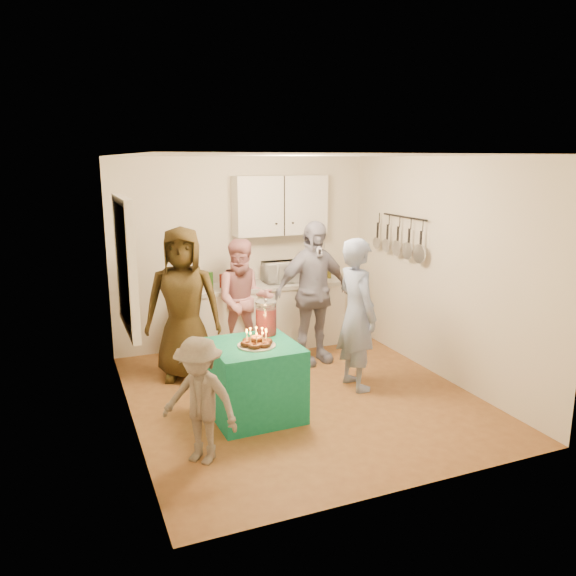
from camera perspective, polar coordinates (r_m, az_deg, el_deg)
name	(u,v)px	position (r m, az deg, el deg)	size (l,w,h in m)	color
floor	(300,395)	(6.36, 1.22, -10.82)	(4.00, 4.00, 0.00)	brown
ceiling	(301,155)	(5.82, 1.34, 13.32)	(4.00, 4.00, 0.00)	white
back_wall	(243,253)	(7.80, -4.61, 3.58)	(3.60, 3.60, 0.00)	silver
left_wall	(126,296)	(5.50, -16.17, -0.81)	(4.00, 4.00, 0.00)	silver
right_wall	(440,269)	(6.86, 15.20, 1.89)	(4.00, 4.00, 0.00)	silver
window_night	(124,265)	(5.75, -16.37, 2.29)	(0.04, 1.00, 1.20)	black
counter	(264,317)	(7.77, -2.42, -3.00)	(2.20, 0.58, 0.86)	white
countertop	(264,285)	(7.66, -2.45, 0.28)	(2.24, 0.62, 0.05)	beige
upper_cabinet	(280,205)	(7.74, -0.80, 8.40)	(1.30, 0.30, 0.80)	white
pot_rack	(402,237)	(7.33, 11.53, 5.14)	(0.12, 1.00, 0.60)	black
microwave	(282,272)	(7.72, -0.61, 1.63)	(0.50, 0.34, 0.28)	white
party_table	(254,380)	(5.76, -3.47, -9.31)	(0.85, 0.85, 0.76)	#137D59
donut_cake	(256,337)	(5.55, -3.22, -5.03)	(0.38, 0.38, 0.18)	#381C0C
punch_jar	(266,319)	(5.89, -2.25, -3.13)	(0.22, 0.22, 0.34)	#B70E1B
man_birthday	(357,314)	(6.35, 7.00, -2.66)	(0.63, 0.41, 1.73)	#8798C5
woman_back_left	(183,304)	(6.70, -10.60, -1.58)	(0.89, 0.58, 1.82)	brown
woman_back_center	(244,301)	(7.21, -4.49, -1.29)	(0.77, 0.60, 1.59)	#C8687D
woman_back_right	(312,293)	(7.10, 2.50, -0.50)	(1.07, 0.45, 1.83)	#141138
child_near_left	(200,401)	(4.91, -8.96, -11.23)	(0.73, 0.42, 1.12)	#63584F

